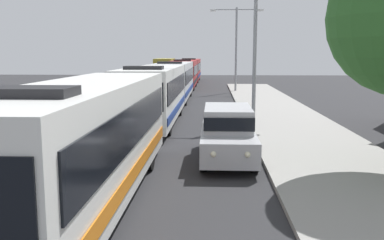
# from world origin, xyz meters

# --- Properties ---
(bus_lead) EXTENTS (2.58, 11.34, 3.21)m
(bus_lead) POSITION_xyz_m (-1.30, 13.15, 1.69)
(bus_lead) COLOR silver
(bus_lead) RESTS_ON ground_plane
(bus_second_in_line) EXTENTS (2.58, 11.21, 3.21)m
(bus_second_in_line) POSITION_xyz_m (-1.30, 25.69, 1.69)
(bus_second_in_line) COLOR silver
(bus_second_in_line) RESTS_ON ground_plane
(bus_middle) EXTENTS (2.58, 11.98, 3.21)m
(bus_middle) POSITION_xyz_m (-1.30, 37.68, 1.69)
(bus_middle) COLOR silver
(bus_middle) RESTS_ON ground_plane
(bus_fourth_in_line) EXTENTS (2.58, 10.55, 3.21)m
(bus_fourth_in_line) POSITION_xyz_m (-1.30, 50.03, 1.69)
(bus_fourth_in_line) COLOR maroon
(bus_fourth_in_line) RESTS_ON ground_plane
(bus_rear) EXTENTS (2.58, 11.47, 3.21)m
(bus_rear) POSITION_xyz_m (-1.30, 62.08, 1.69)
(bus_rear) COLOR maroon
(bus_rear) RESTS_ON ground_plane
(white_suv) EXTENTS (1.86, 5.07, 1.90)m
(white_suv) POSITION_xyz_m (2.40, 17.83, 1.03)
(white_suv) COLOR #B7B7BC
(white_suv) RESTS_ON ground_plane
(box_truck_oncoming) EXTENTS (2.35, 7.32, 3.15)m
(box_truck_oncoming) POSITION_xyz_m (-4.60, 58.90, 1.70)
(box_truck_oncoming) COLOR black
(box_truck_oncoming) RESTS_ON ground_plane
(streetlamp_mid) EXTENTS (5.61, 0.28, 7.65)m
(streetlamp_mid) POSITION_xyz_m (4.10, 26.23, 4.86)
(streetlamp_mid) COLOR gray
(streetlamp_mid) RESTS_ON sidewalk
(streetlamp_far) EXTENTS (5.16, 0.28, 8.06)m
(streetlamp_far) POSITION_xyz_m (4.10, 45.29, 5.05)
(streetlamp_far) COLOR gray
(streetlamp_far) RESTS_ON sidewalk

